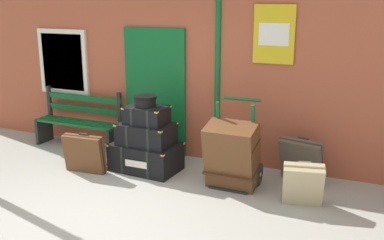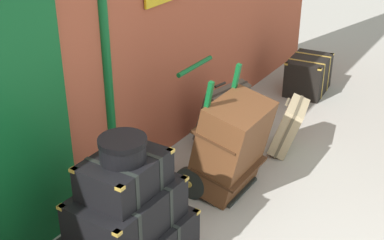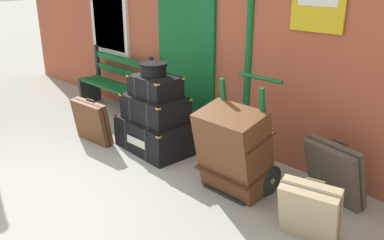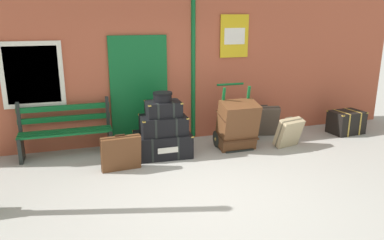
{
  "view_description": "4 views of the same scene",
  "coord_description": "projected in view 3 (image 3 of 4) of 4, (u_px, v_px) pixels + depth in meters",
  "views": [
    {
      "loc": [
        2.96,
        -3.96,
        2.53
      ],
      "look_at": [
        0.48,
        1.67,
        0.86
      ],
      "focal_mm": 41.65,
      "sensor_mm": 36.0,
      "label": 1
    },
    {
      "loc": [
        -2.62,
        -0.44,
        2.85
      ],
      "look_at": [
        0.85,
        1.75,
        0.8
      ],
      "focal_mm": 49.06,
      "sensor_mm": 36.0,
      "label": 2
    },
    {
      "loc": [
        3.53,
        -1.45,
        2.23
      ],
      "look_at": [
        0.28,
        1.76,
        0.52
      ],
      "focal_mm": 37.45,
      "sensor_mm": 36.0,
      "label": 3
    },
    {
      "loc": [
        -1.68,
        -4.64,
        2.46
      ],
      "look_at": [
        0.3,
        1.66,
        0.61
      ],
      "focal_mm": 35.13,
      "sensor_mm": 36.0,
      "label": 4
    }
  ],
  "objects": [
    {
      "name": "steamer_trunk_middle",
      "position": [
        155.0,
        108.0,
        5.12
      ],
      "size": [
        0.82,
        0.57,
        0.33
      ],
      "color": "black",
      "rests_on": "steamer_trunk_base"
    },
    {
      "name": "steamer_trunk_base",
      "position": [
        155.0,
        134.0,
        5.26
      ],
      "size": [
        1.04,
        0.71,
        0.43
      ],
      "color": "black",
      "rests_on": "ground"
    },
    {
      "name": "large_brown_trunk",
      "position": [
        234.0,
        151.0,
        4.15
      ],
      "size": [
        0.7,
        0.62,
        0.95
      ],
      "color": "brown",
      "rests_on": "ground"
    },
    {
      "name": "steamer_trunk_top",
      "position": [
        155.0,
        86.0,
        5.01
      ],
      "size": [
        0.61,
        0.45,
        0.27
      ],
      "color": "black",
      "rests_on": "steamer_trunk_middle"
    },
    {
      "name": "ground_plane",
      "position": [
        50.0,
        203.0,
        4.09
      ],
      "size": [
        60.0,
        60.0,
        0.0
      ],
      "primitive_type": "plane",
      "color": "#A3A099"
    },
    {
      "name": "suitcase_brown",
      "position": [
        335.0,
        173.0,
        4.01
      ],
      "size": [
        0.66,
        0.45,
        0.67
      ],
      "color": "#51473D",
      "rests_on": "ground"
    },
    {
      "name": "platform_bench",
      "position": [
        116.0,
        86.0,
        6.63
      ],
      "size": [
        1.6,
        0.43,
        1.01
      ],
      "color": "#0F5B28",
      "rests_on": "ground"
    },
    {
      "name": "brick_facade",
      "position": [
        221.0,
        22.0,
        5.26
      ],
      "size": [
        10.4,
        0.35,
        3.2
      ],
      "color": "#AD5138",
      "rests_on": "ground"
    },
    {
      "name": "round_hatbox",
      "position": [
        153.0,
        68.0,
        4.94
      ],
      "size": [
        0.34,
        0.34,
        0.17
      ],
      "color": "black",
      "rests_on": "steamer_trunk_top"
    },
    {
      "name": "suitcase_umber",
      "position": [
        310.0,
        211.0,
        3.44
      ],
      "size": [
        0.56,
        0.45,
        0.58
      ],
      "color": "tan",
      "rests_on": "ground"
    },
    {
      "name": "suitcase_caramel",
      "position": [
        92.0,
        122.0,
        5.46
      ],
      "size": [
        0.65,
        0.26,
        0.61
      ],
      "color": "brown",
      "rests_on": "ground"
    },
    {
      "name": "porters_trolley",
      "position": [
        243.0,
        163.0,
        4.34
      ],
      "size": [
        0.71,
        0.57,
        1.2
      ],
      "color": "black",
      "rests_on": "ground"
    }
  ]
}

